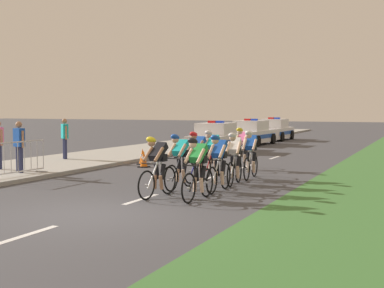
{
  "coord_description": "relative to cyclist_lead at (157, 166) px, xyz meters",
  "views": [
    {
      "loc": [
        6.39,
        -9.04,
        2.21
      ],
      "look_at": [
        -0.42,
        5.85,
        1.1
      ],
      "focal_mm": 49.06,
      "sensor_mm": 36.0,
      "label": 1
    }
  ],
  "objects": [
    {
      "name": "ground_plane",
      "position": [
        -0.22,
        -2.38,
        -0.79
      ],
      "size": [
        160.0,
        160.0,
        0.0
      ],
      "primitive_type": "plane",
      "color": "#424247"
    },
    {
      "name": "cyclist_fifth",
      "position": [
        -0.2,
        2.93,
        0.0
      ],
      "size": [
        0.44,
        1.72,
        1.56
      ],
      "color": "black",
      "rests_on": "ground"
    },
    {
      "name": "police_car_second",
      "position": [
        -3.8,
        19.15,
        -0.11
      ],
      "size": [
        2.17,
        4.49,
        1.59
      ],
      "color": "white",
      "rests_on": "ground"
    },
    {
      "name": "cyclist_eighth",
      "position": [
        1.03,
        4.26,
        0.0
      ],
      "size": [
        0.44,
        1.72,
        1.56
      ],
      "color": "black",
      "rests_on": "ground"
    },
    {
      "name": "traffic_cone_mid",
      "position": [
        -3.64,
        5.68,
        -0.48
      ],
      "size": [
        0.36,
        0.36,
        0.64
      ],
      "color": "black",
      "rests_on": "ground"
    },
    {
      "name": "traffic_cone_near",
      "position": [
        -4.19,
        6.55,
        -0.48
      ],
      "size": [
        0.36,
        0.36,
        0.64
      ],
      "color": "black",
      "rests_on": "ground"
    },
    {
      "name": "police_car_nearest",
      "position": [
        -3.8,
        13.41,
        -0.11
      ],
      "size": [
        2.16,
        4.48,
        1.59
      ],
      "color": "white",
      "rests_on": "ground"
    },
    {
      "name": "cyclist_lead",
      "position": [
        0.0,
        0.0,
        0.0
      ],
      "size": [
        0.44,
        1.72,
        1.56
      ],
      "color": "black",
      "rests_on": "ground"
    },
    {
      "name": "spectator_closest",
      "position": [
        -6.02,
        1.71,
        0.3
      ],
      "size": [
        0.52,
        0.31,
        1.68
      ],
      "color": "#23284C",
      "rests_on": "sidewalk_slab"
    },
    {
      "name": "cyclist_sixth",
      "position": [
        1.03,
        2.78,
        0.0
      ],
      "size": [
        0.45,
        1.72,
        1.56
      ],
      "color": "black",
      "rests_on": "ground"
    },
    {
      "name": "cyclist_third",
      "position": [
        -0.04,
        1.39,
        0.0
      ],
      "size": [
        0.43,
        1.72,
        1.56
      ],
      "color": "black",
      "rests_on": "ground"
    },
    {
      "name": "kerb_edge",
      "position": [
        -4.93,
        11.62,
        -0.72
      ],
      "size": [
        0.16,
        60.0,
        0.13
      ],
      "primitive_type": "cube",
      "color": "#9E9E99",
      "rests_on": "ground"
    },
    {
      "name": "police_car_third",
      "position": [
        -3.8,
        24.26,
        -0.11
      ],
      "size": [
        2.01,
        4.4,
        1.59
      ],
      "color": "white",
      "rests_on": "ground"
    },
    {
      "name": "cyclist_ninth",
      "position": [
        -0.04,
        6.54,
        0.0
      ],
      "size": [
        0.42,
        1.72,
        1.56
      ],
      "color": "black",
      "rests_on": "ground"
    },
    {
      "name": "cyclist_fourth",
      "position": [
        1.08,
        1.41,
        0.0
      ],
      "size": [
        0.42,
        1.72,
        1.56
      ],
      "color": "black",
      "rests_on": "ground"
    },
    {
      "name": "lane_markings_centre",
      "position": [
        -0.22,
        3.57,
        -0.78
      ],
      "size": [
        0.14,
        17.6,
        0.01
      ],
      "color": "white",
      "rests_on": "ground"
    },
    {
      "name": "crowd_barrier_front",
      "position": [
        -5.51,
        1.09,
        -0.14
      ],
      "size": [
        0.54,
        2.32,
        1.07
      ],
      "color": "#B7BABF",
      "rests_on": "sidewalk_slab"
    },
    {
      "name": "cyclist_seventh",
      "position": [
        -0.16,
        3.99,
        0.0
      ],
      "size": [
        0.43,
        1.72,
        1.56
      ],
      "color": "black",
      "rests_on": "ground"
    },
    {
      "name": "cyclist_second",
      "position": [
        1.1,
        0.0,
        0.0
      ],
      "size": [
        0.42,
        1.72,
        1.56
      ],
      "color": "black",
      "rests_on": "ground"
    },
    {
      "name": "sidewalk_slab",
      "position": [
        -7.14,
        11.62,
        -0.73
      ],
      "size": [
        4.57,
        60.0,
        0.12
      ],
      "primitive_type": "cube",
      "color": "#A3A099",
      "rests_on": "ground"
    },
    {
      "name": "spectator_middle",
      "position": [
        -7.64,
        6.11,
        0.3
      ],
      "size": [
        0.46,
        0.39,
        1.68
      ],
      "color": "#23284C",
      "rests_on": "sidewalk_slab"
    }
  ]
}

